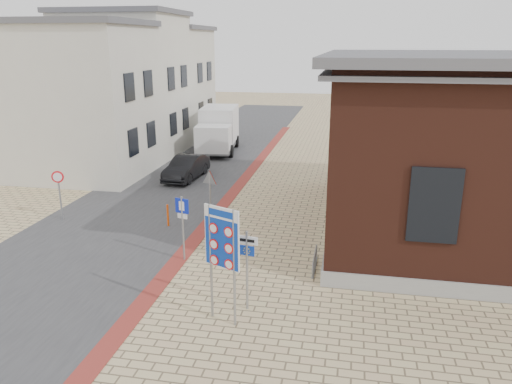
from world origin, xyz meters
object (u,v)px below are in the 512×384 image
Objects in this scene: sedan at (186,167)px; essen_sign at (247,259)px; border_sign at (222,240)px; parking_sign at (182,218)px; box_truck at (218,129)px; bollard at (168,215)px.

sedan is 14.30m from essen_sign.
border_sign reaches higher than parking_sign.
box_truck is 2.50× the size of essen_sign.
essen_sign is at bearing -29.83° from parking_sign.
parking_sign reaches higher than sedan.
parking_sign is (3.31, -10.12, 0.90)m from sedan.
border_sign is at bearing -63.42° from sedan.
border_sign is 4.26m from parking_sign.
bollard is at bearing -89.92° from box_truck.
essen_sign reaches higher than bollard.
bollard is (-1.70, 3.00, -1.08)m from parking_sign.
essen_sign is (6.24, -20.08, 0.02)m from box_truck.
essen_sign is 2.53× the size of bollard.
sedan is 1.65× the size of essen_sign.
box_truck is 14.45m from bollard.
border_sign reaches higher than box_truck.
sedan is at bearing 123.05° from parking_sign.
bollard is at bearing -73.09° from sedan.
essen_sign is 1.02× the size of parking_sign.
border_sign is at bearing -58.39° from bollard.
sedan is at bearing 136.49° from border_sign.
parking_sign is (-2.80, 2.78, 0.01)m from essen_sign.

